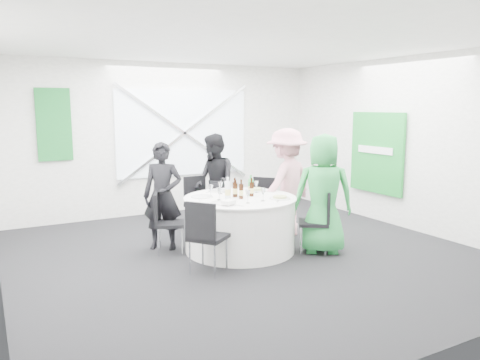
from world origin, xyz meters
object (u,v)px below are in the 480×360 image
person_man_back_left (163,196)px  person_woman_green (323,194)px  person_man_back (214,183)px  chair_front_right (319,217)px  chair_back (198,200)px  clear_water_bottle (228,190)px  chair_front_left (205,232)px  chair_back_left (164,218)px  banquet_table (240,224)px  chair_back_right (262,200)px  green_water_bottle (251,187)px  person_woman_pink (286,183)px

person_man_back_left → person_woman_green: (1.86, -1.23, 0.06)m
person_man_back → chair_front_right: bearing=30.6°
chair_back → person_woman_green: person_woman_green is taller
chair_back → clear_water_bottle: 1.28m
chair_front_left → chair_back_left: bearing=-30.2°
banquet_table → person_man_back_left: (-0.90, 0.61, 0.38)m
banquet_table → person_man_back_left: person_man_back_left is taller
chair_back_right → clear_water_bottle: bearing=-95.0°
chair_front_left → green_water_bottle: green_water_bottle is taller
chair_back_left → person_woman_green: 2.20m
chair_front_right → clear_water_bottle: clear_water_bottle is taller
person_man_back_left → person_woman_green: bearing=0.5°
chair_back_left → chair_front_left: (0.14, -1.04, 0.04)m
chair_back → chair_back_right: chair_back is taller
person_woman_pink → chair_front_right: bearing=65.7°
chair_back → person_woman_pink: (1.10, -0.87, 0.31)m
chair_front_left → clear_water_bottle: 0.93m
chair_front_right → clear_water_bottle: 1.30m
banquet_table → chair_back_right: bearing=41.9°
chair_front_left → banquet_table: bearing=-90.0°
chair_front_left → green_water_bottle: bearing=-94.1°
chair_back_left → clear_water_bottle: clear_water_bottle is taller
chair_front_right → chair_back_left: bearing=-84.1°
banquet_table → chair_back_left: (-0.96, 0.40, 0.11)m
person_man_back_left → person_man_back: bearing=60.3°
chair_back_right → person_woman_green: (0.14, -1.36, 0.32)m
chair_back_right → clear_water_bottle: clear_water_bottle is taller
chair_back_left → person_woman_green: bearing=-95.5°
chair_back_left → person_man_back: (1.11, 0.73, 0.30)m
person_man_back → person_woman_pink: person_woman_pink is taller
chair_back_right → person_woman_pink: 0.56m
chair_front_right → chair_front_left: bearing=-54.7°
chair_front_left → green_water_bottle: (1.02, 0.68, 0.35)m
person_woman_pink → clear_water_bottle: (-1.21, -0.36, 0.04)m
person_man_back_left → clear_water_bottle: bearing=-8.8°
chair_front_left → chair_back: bearing=-59.2°
chair_back_right → person_woman_pink: (0.18, -0.41, 0.33)m
chair_back → person_man_back_left: person_man_back_left is taller
banquet_table → clear_water_bottle: size_ratio=5.20×
clear_water_bottle → banquet_table: bearing=9.6°
chair_front_left → person_man_back_left: (-0.08, 1.25, 0.23)m
green_water_bottle → clear_water_bottle: bearing=-169.5°
clear_water_bottle → green_water_bottle: bearing=10.5°
chair_back_right → chair_front_right: (0.08, -1.36, 0.00)m
banquet_table → chair_back_right: size_ratio=1.81×
chair_back → chair_front_left: chair_front_left is taller
chair_back_left → person_man_back: bearing=-34.1°
clear_water_bottle → person_man_back: bearing=73.0°
chair_back → person_man_back: bearing=-19.0°
person_woman_pink → chair_back_left: bearing=-20.3°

